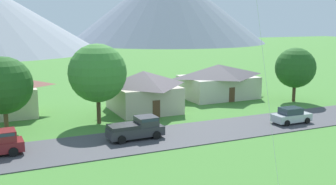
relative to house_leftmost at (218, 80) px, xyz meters
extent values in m
cube|color=#424247|center=(-19.30, -14.93, -2.42)|extent=(160.00, 7.29, 0.08)
cone|color=slate|center=(52.14, 132.14, 15.58)|extent=(94.40, 94.40, 36.09)
cube|color=beige|center=(0.00, 0.00, -0.93)|extent=(9.88, 7.19, 3.06)
pyramid|color=#474247|center=(0.00, 0.00, 1.45)|extent=(10.67, 7.76, 1.69)
cube|color=brown|center=(0.00, -3.61, -1.46)|extent=(0.90, 0.06, 2.00)
cube|color=beige|center=(-12.72, -3.50, -0.88)|extent=(7.28, 7.91, 3.16)
pyramid|color=#564C51|center=(-12.72, -3.50, 1.57)|extent=(7.86, 8.54, 1.74)
cube|color=brown|center=(-12.72, -7.47, -1.46)|extent=(0.90, 0.06, 2.00)
cylinder|color=#4C3823|center=(-19.30, -7.19, -0.89)|extent=(0.44, 0.44, 3.13)
sphere|color=#3D7F33|center=(-19.30, -7.19, 2.99)|extent=(6.19, 6.19, 6.19)
cylinder|color=brown|center=(-28.53, -6.92, -1.14)|extent=(0.44, 0.44, 2.63)
sphere|color=#23561E|center=(-28.53, -6.92, 2.27)|extent=(5.59, 5.59, 5.59)
cylinder|color=#4C3823|center=(7.83, -6.83, -1.16)|extent=(0.44, 0.44, 2.60)
sphere|color=#23561E|center=(7.83, -6.83, 2.16)|extent=(5.38, 5.38, 5.38)
cube|color=#B7BCC1|center=(-0.59, -15.90, -1.78)|extent=(4.22, 1.85, 0.80)
cube|color=#2D3847|center=(-0.74, -15.90, -1.04)|extent=(2.22, 1.61, 0.68)
cylinder|color=black|center=(0.77, -15.00, -2.06)|extent=(0.64, 0.25, 0.64)
cylinder|color=black|center=(0.74, -16.84, -2.06)|extent=(0.64, 0.25, 0.64)
cylinder|color=black|center=(-1.93, -14.97, -2.06)|extent=(0.64, 0.25, 0.64)
cylinder|color=black|center=(-1.96, -16.81, -2.06)|extent=(0.64, 0.25, 0.64)
cube|color=maroon|center=(-29.07, -13.96, -0.84)|extent=(1.96, 1.90, 0.90)
cube|color=#2D3847|center=(-29.07, -13.96, -0.57)|extent=(1.68, 1.93, 0.28)
cylinder|color=black|center=(-28.50, -12.92, -2.00)|extent=(0.77, 0.31, 0.76)
cylinder|color=black|center=(-28.43, -14.96, -2.00)|extent=(0.77, 0.31, 0.76)
cube|color=#333338|center=(-17.76, -14.37, -1.71)|extent=(5.25, 2.12, 0.84)
cube|color=#333338|center=(-16.66, -14.35, -0.84)|extent=(1.94, 1.88, 0.90)
cube|color=#2D3847|center=(-16.66, -14.35, -0.57)|extent=(1.66, 1.92, 0.28)
cube|color=#28282C|center=(-18.91, -14.40, -1.11)|extent=(2.75, 2.02, 0.36)
cylinder|color=black|center=(-16.09, -13.32, -2.00)|extent=(0.77, 0.30, 0.76)
cylinder|color=black|center=(-16.04, -15.35, -2.00)|extent=(0.77, 0.30, 0.76)
cylinder|color=black|center=(-19.49, -13.39, -2.00)|extent=(0.77, 0.30, 0.76)
cylinder|color=black|center=(-19.44, -15.43, -2.00)|extent=(0.77, 0.30, 0.76)
cylinder|color=silver|center=(-16.31, -30.80, 6.59)|extent=(1.91, 1.45, 15.01)
camera|label=1|loc=(-29.99, -48.30, 8.52)|focal=42.88mm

